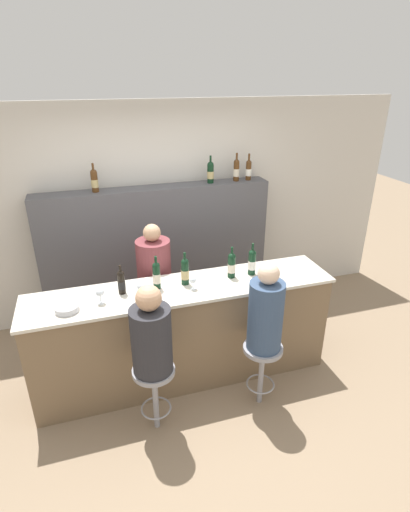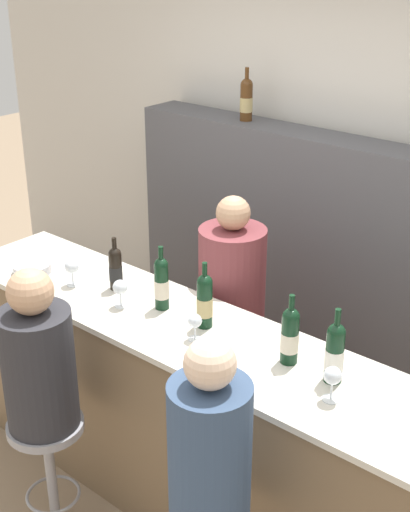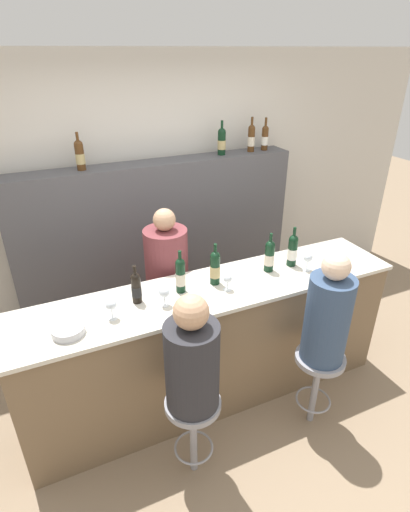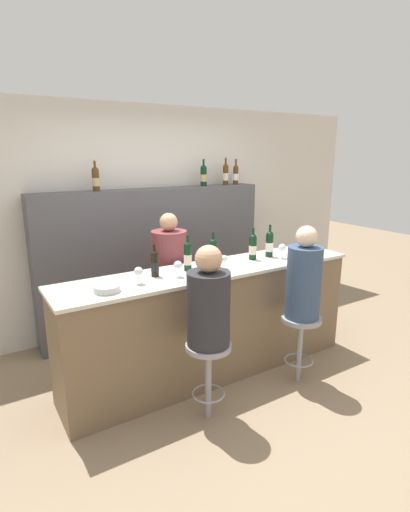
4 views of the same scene
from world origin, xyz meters
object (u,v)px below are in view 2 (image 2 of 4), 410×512
(wine_bottle_counter_4, at_px, (335,352))
(wine_glass_3, at_px, (333,377))
(wine_bottle_counter_1, at_px, (162,283))
(wine_glass_0, at_px, (72,267))
(wine_glass_1, at_px, (120,288))
(bar_stool_left, at_px, (48,447))
(wine_bottle_counter_0, at_px, (115,268))
(guest_seated_right, at_px, (210,452))
(metal_bowl, at_px, (32,268))
(wine_bottle_backbar_0, at_px, (246,99))
(bartender, at_px, (231,337))
(wine_bottle_counter_3, at_px, (290,335))
(wine_bottle_counter_2, at_px, (205,300))
(wine_glass_2, at_px, (195,322))
(guest_seated_left, at_px, (38,361))

(wine_bottle_counter_4, xyz_separation_m, wine_glass_3, (0.06, -0.12, -0.03))
(wine_bottle_counter_1, relative_size, wine_glass_0, 2.29)
(wine_glass_1, xyz_separation_m, bar_stool_left, (-0.01, -0.50, -0.65))
(wine_bottle_counter_0, distance_m, wine_bottle_counter_1, 0.32)
(guest_seated_right, bearing_deg, metal_bowl, 164.33)
(wine_glass_0, bearing_deg, wine_glass_1, -0.00)
(wine_bottle_counter_4, height_order, wine_bottle_backbar_0, wine_bottle_backbar_0)
(bartender, bearing_deg, wine_bottle_counter_0, -128.58)
(wine_bottle_counter_1, bearing_deg, guest_seated_right, -37.06)
(wine_glass_1, xyz_separation_m, wine_glass_3, (1.17, 0.00, 0.01))
(wine_bottle_backbar_0, bearing_deg, wine_bottle_counter_1, -70.71)
(wine_bottle_counter_3, xyz_separation_m, bar_stool_left, (-0.91, -0.61, -0.68))
(wine_bottle_counter_1, xyz_separation_m, wine_bottle_counter_4, (0.94, 0.00, -0.00))
(wine_bottle_counter_4, bearing_deg, wine_bottle_backbar_0, 138.95)
(wine_glass_3, bearing_deg, wine_glass_0, 180.00)
(wine_bottle_backbar_0, bearing_deg, wine_bottle_counter_2, -60.01)
(wine_glass_2, distance_m, wine_glass_3, 0.70)
(wine_bottle_counter_0, bearing_deg, wine_bottle_counter_3, 0.00)
(wine_bottle_backbar_0, relative_size, wine_glass_3, 2.12)
(wine_bottle_counter_4, relative_size, wine_bottle_backbar_0, 1.05)
(wine_glass_0, xyz_separation_m, wine_glass_3, (1.53, -0.00, 0.01))
(wine_glass_0, xyz_separation_m, bar_stool_left, (0.34, -0.50, -0.65))
(wine_glass_1, relative_size, bar_stool_left, 0.22)
(wine_bottle_backbar_0, relative_size, metal_bowl, 1.56)
(wine_bottle_counter_3, height_order, guest_seated_left, guest_seated_left)
(wine_bottle_counter_1, height_order, bar_stool_left, wine_bottle_counter_1)
(wine_bottle_counter_0, height_order, wine_glass_2, wine_bottle_counter_0)
(wine_glass_1, height_order, metal_bowl, wine_glass_1)
(wine_bottle_counter_1, xyz_separation_m, bar_stool_left, (-0.17, -0.61, -0.68))
(wine_bottle_counter_3, bearing_deg, wine_glass_2, -164.35)
(wine_bottle_backbar_0, height_order, bartender, wine_bottle_backbar_0)
(wine_bottle_counter_2, bearing_deg, wine_bottle_counter_3, 0.00)
(wine_bottle_counter_1, relative_size, wine_glass_2, 2.56)
(wine_glass_0, distance_m, bar_stool_left, 0.88)
(wine_bottle_counter_1, height_order, wine_glass_3, wine_bottle_counter_1)
(metal_bowl, xyz_separation_m, bartender, (0.85, 0.63, -0.38))
(wine_bottle_counter_3, relative_size, bartender, 0.21)
(wine_bottle_backbar_0, height_order, wine_glass_0, wine_bottle_backbar_0)
(wine_glass_3, bearing_deg, guest_seated_left, -157.19)
(wine_bottle_counter_4, relative_size, guest_seated_right, 0.40)
(wine_bottle_counter_1, height_order, wine_glass_0, wine_bottle_counter_1)
(wine_bottle_counter_4, distance_m, guest_seated_left, 1.29)
(wine_bottle_counter_0, bearing_deg, wine_bottle_counter_2, 0.00)
(wine_bottle_counter_2, bearing_deg, wine_glass_3, -9.03)
(wine_bottle_counter_0, distance_m, wine_glass_2, 0.64)
(wine_bottle_counter_1, height_order, wine_glass_2, wine_bottle_counter_1)
(wine_bottle_counter_4, bearing_deg, wine_glass_0, -175.40)
(guest_seated_left, bearing_deg, wine_bottle_counter_0, 103.31)
(guest_seated_left, relative_size, bartender, 0.52)
(wine_bottle_counter_0, bearing_deg, wine_bottle_counter_4, 0.00)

